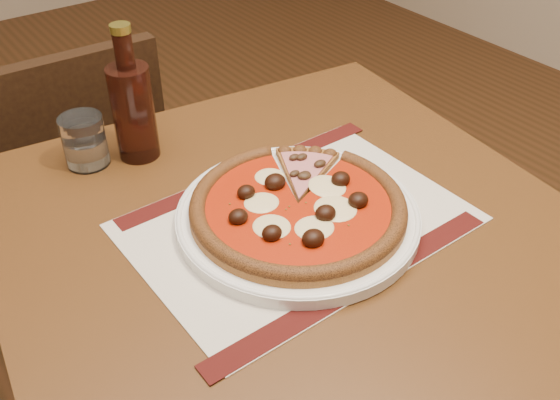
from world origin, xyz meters
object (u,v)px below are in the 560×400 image
Objects in this scene: chair_far at (72,192)px; pizza at (298,206)px; bottle at (133,108)px; water_glass at (84,141)px; table at (288,275)px; plate at (298,217)px.

pizza is at bearing 103.78° from chair_far.
chair_far is 0.50m from bottle.
chair_far reaches higher than water_glass.
table is 0.36m from bottle.
chair_far is 0.45m from water_glass.
plate is 0.37m from water_glass.
pizza is 0.32m from bottle.
chair_far is 0.72m from plate.
chair_far is 2.42× the size of plate.
water_glass is (-0.18, 0.32, 0.01)m from pizza.
chair_far is at bearing 96.20° from bottle.
bottle is (-0.10, 0.30, 0.08)m from plate.
plate is 1.55× the size of bottle.
plate reaches higher than table.
table is 0.39m from water_glass.
water_glass reaches higher than plate.
table is 2.88× the size of pizza.
chair_far is at bearing 101.32° from table.
table is at bearing 150.29° from pizza.
bottle reaches higher than water_glass.
pizza is (0.01, -0.01, 0.13)m from table.
plate is at bearing 103.81° from chair_far.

